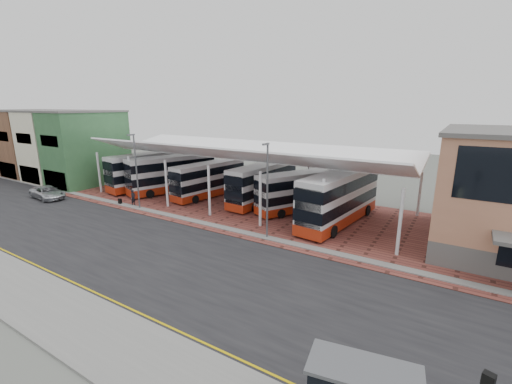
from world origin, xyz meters
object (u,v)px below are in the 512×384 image
bus_3 (263,184)px  pedestrian (133,198)px  bus_4 (300,192)px  bus_0 (150,171)px  bus_5 (339,198)px  silver_car (48,193)px  bus_2 (209,180)px  bus_1 (172,174)px

bus_3 → pedestrian: bearing=-139.6°
bus_4 → bus_3: bearing=-158.6°
bus_0 → bus_5: size_ratio=0.96×
bus_3 → bus_5: (9.70, -2.22, 0.24)m
silver_car → bus_0: bearing=-25.1°
bus_2 → pedestrian: size_ratio=5.74×
bus_3 → silver_car: bearing=-148.7°
bus_0 → pedestrian: size_ratio=6.47×
silver_car → bus_3: bearing=-56.0°
silver_car → bus_2: bearing=-49.1°
bus_0 → bus_3: bearing=15.4°
bus_4 → pedestrian: bearing=-125.8°
bus_5 → silver_car: bearing=-156.4°
bus_1 → pedestrian: 7.13m
bus_1 → bus_3: bearing=27.4°
bus_3 → silver_car: size_ratio=2.04×
bus_0 → bus_5: bus_5 is taller
bus_3 → bus_4: bus_3 is taller
bus_0 → silver_car: bus_0 is taller
bus_0 → pedestrian: bus_0 is taller
bus_2 → bus_0: bearing=-167.4°
bus_0 → bus_4: (21.61, 1.24, -0.27)m
bus_4 → bus_1: bearing=-148.0°
bus_1 → silver_car: size_ratio=2.16×
bus_1 → bus_3: size_ratio=1.05×
bus_2 → bus_5: 16.75m
bus_4 → bus_5: 5.05m
bus_1 → bus_2: size_ratio=1.11×
silver_car → pedestrian: size_ratio=2.95×
bus_0 → bus_1: size_ratio=1.02×
bus_0 → bus_1: (4.13, 0.02, -0.03)m
bus_2 → pedestrian: bus_2 is taller
bus_0 → bus_2: (9.66, 0.72, -0.26)m
bus_1 → bus_5: size_ratio=0.94×
bus_3 → pedestrian: bus_3 is taller
silver_car → bus_4: bearing=-61.4°
bus_2 → bus_4: 11.96m
bus_4 → silver_car: (-27.85, -11.54, -1.36)m
bus_5 → pedestrian: bus_5 is taller
bus_5 → silver_car: size_ratio=2.29×
bus_1 → bus_4: 17.53m
bus_1 → bus_4: (17.48, 1.22, -0.24)m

